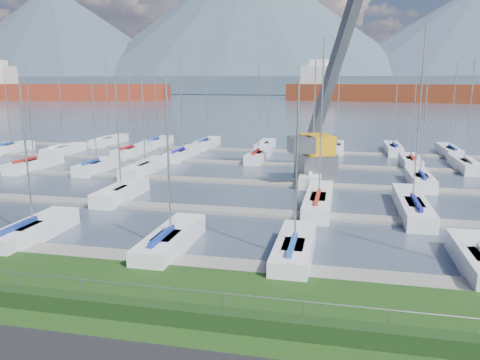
# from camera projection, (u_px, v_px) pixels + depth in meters

# --- Properties ---
(water) EXTENTS (800.00, 540.00, 0.20)m
(water) POSITION_uv_depth(u_px,v_px,m) (333.00, 98.00, 266.79)
(water) COLOR #3F4B5C
(hedge) EXTENTS (80.00, 0.70, 0.70)m
(hedge) POSITION_uv_depth(u_px,v_px,m) (171.00, 314.00, 17.84)
(hedge) COLOR #1A3313
(hedge) RESTS_ON grass
(fence) EXTENTS (80.00, 0.04, 0.04)m
(fence) POSITION_uv_depth(u_px,v_px,m) (174.00, 289.00, 18.05)
(fence) COLOR gray
(fence) RESTS_ON grass
(foothill) EXTENTS (900.00, 80.00, 12.00)m
(foothill) POSITION_uv_depth(u_px,v_px,m) (336.00, 85.00, 332.33)
(foothill) COLOR #445664
(foothill) RESTS_ON water
(mountains) EXTENTS (1190.00, 360.00, 115.00)m
(mountains) POSITION_uv_depth(u_px,v_px,m) (348.00, 35.00, 393.62)
(mountains) COLOR #3F4C5C
(mountains) RESTS_ON water
(docks) EXTENTS (90.00, 41.60, 0.25)m
(docks) POSITION_uv_depth(u_px,v_px,m) (272.00, 183.00, 43.18)
(docks) COLOR gray
(docks) RESTS_ON water
(crane) EXTENTS (7.83, 12.88, 22.35)m
(crane) POSITION_uv_depth(u_px,v_px,m) (323.00, 121.00, 43.86)
(crane) COLOR slate
(crane) RESTS_ON water
(cargo_ship_west) EXTENTS (100.72, 34.26, 21.50)m
(cargo_ship_west) POSITION_uv_depth(u_px,v_px,m) (58.00, 92.00, 229.75)
(cargo_ship_west) COLOR maroon
(cargo_ship_west) RESTS_ON water
(cargo_ship_mid) EXTENTS (91.49, 37.69, 21.50)m
(cargo_ship_mid) POSITION_uv_depth(u_px,v_px,m) (375.00, 93.00, 215.48)
(cargo_ship_mid) COLOR maroon
(cargo_ship_mid) RESTS_ON water
(sailboat_fleet) EXTENTS (76.07, 49.38, 13.75)m
(sailboat_fleet) POSITION_uv_depth(u_px,v_px,m) (263.00, 120.00, 45.66)
(sailboat_fleet) COLOR maroon
(sailboat_fleet) RESTS_ON water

